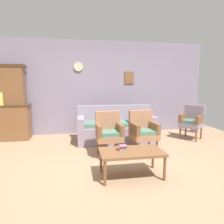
{
  "coord_description": "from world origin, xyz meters",
  "views": [
    {
      "loc": [
        -0.68,
        -3.39,
        1.48
      ],
      "look_at": [
        0.09,
        0.98,
        0.85
      ],
      "focal_mm": 32.53,
      "sensor_mm": 36.0,
      "label": 1
    }
  ],
  "objects_px": {
    "armchair_by_doorway": "(143,130)",
    "coffee_table": "(131,153)",
    "book_stack_on_table": "(122,147)",
    "vase_on_cabinet": "(0,99)",
    "side_cabinet": "(8,122)",
    "floor_vase_by_wall": "(194,122)",
    "floral_couch": "(116,128)",
    "armchair_near_couch_end": "(109,131)",
    "wingback_chair_by_fireplace": "(192,120)"
  },
  "relations": [
    {
      "from": "floral_couch",
      "to": "floor_vase_by_wall",
      "type": "bearing_deg",
      "value": 11.69
    },
    {
      "from": "floral_couch",
      "to": "floor_vase_by_wall",
      "type": "xyz_separation_m",
      "value": [
        2.54,
        0.53,
        -0.02
      ]
    },
    {
      "from": "floral_couch",
      "to": "armchair_by_doorway",
      "type": "bearing_deg",
      "value": -68.6
    },
    {
      "from": "floor_vase_by_wall",
      "to": "vase_on_cabinet",
      "type": "bearing_deg",
      "value": -179.2
    },
    {
      "from": "coffee_table",
      "to": "armchair_near_couch_end",
      "type": "bearing_deg",
      "value": 100.73
    },
    {
      "from": "coffee_table",
      "to": "floor_vase_by_wall",
      "type": "xyz_separation_m",
      "value": [
        2.69,
        2.55,
        -0.07
      ]
    },
    {
      "from": "floral_couch",
      "to": "side_cabinet",
      "type": "bearing_deg",
      "value": 167.29
    },
    {
      "from": "vase_on_cabinet",
      "to": "wingback_chair_by_fireplace",
      "type": "relative_size",
      "value": 0.35
    },
    {
      "from": "side_cabinet",
      "to": "armchair_near_couch_end",
      "type": "relative_size",
      "value": 1.28
    },
    {
      "from": "floral_couch",
      "to": "book_stack_on_table",
      "type": "relative_size",
      "value": 12.58
    },
    {
      "from": "vase_on_cabinet",
      "to": "coffee_table",
      "type": "xyz_separation_m",
      "value": [
        2.71,
        -2.48,
        -0.71
      ]
    },
    {
      "from": "floral_couch",
      "to": "armchair_near_couch_end",
      "type": "xyz_separation_m",
      "value": [
        -0.34,
        -0.99,
        0.17
      ]
    },
    {
      "from": "coffee_table",
      "to": "wingback_chair_by_fireplace",
      "type": "bearing_deg",
      "value": 40.71
    },
    {
      "from": "wingback_chair_by_fireplace",
      "to": "floor_vase_by_wall",
      "type": "distance_m",
      "value": 0.85
    },
    {
      "from": "wingback_chair_by_fireplace",
      "to": "coffee_table",
      "type": "distance_m",
      "value": 2.9
    },
    {
      "from": "coffee_table",
      "to": "floor_vase_by_wall",
      "type": "bearing_deg",
      "value": 43.51
    },
    {
      "from": "wingback_chair_by_fireplace",
      "to": "side_cabinet",
      "type": "bearing_deg",
      "value": 170.97
    },
    {
      "from": "floral_couch",
      "to": "coffee_table",
      "type": "xyz_separation_m",
      "value": [
        -0.15,
        -2.03,
        0.05
      ]
    },
    {
      "from": "side_cabinet",
      "to": "armchair_near_couch_end",
      "type": "bearing_deg",
      "value": -33.65
    },
    {
      "from": "floral_couch",
      "to": "coffee_table",
      "type": "height_order",
      "value": "floral_couch"
    },
    {
      "from": "side_cabinet",
      "to": "floral_couch",
      "type": "relative_size",
      "value": 0.59
    },
    {
      "from": "floral_couch",
      "to": "book_stack_on_table",
      "type": "xyz_separation_m",
      "value": [
        -0.28,
        -1.95,
        0.13
      ]
    },
    {
      "from": "side_cabinet",
      "to": "floor_vase_by_wall",
      "type": "height_order",
      "value": "side_cabinet"
    },
    {
      "from": "floral_couch",
      "to": "floor_vase_by_wall",
      "type": "relative_size",
      "value": 3.24
    },
    {
      "from": "vase_on_cabinet",
      "to": "coffee_table",
      "type": "height_order",
      "value": "vase_on_cabinet"
    },
    {
      "from": "armchair_near_couch_end",
      "to": "coffee_table",
      "type": "distance_m",
      "value": 1.06
    },
    {
      "from": "floral_couch",
      "to": "coffee_table",
      "type": "bearing_deg",
      "value": -94.12
    },
    {
      "from": "armchair_by_doorway",
      "to": "book_stack_on_table",
      "type": "relative_size",
      "value": 5.79
    },
    {
      "from": "vase_on_cabinet",
      "to": "armchair_by_doorway",
      "type": "relative_size",
      "value": 0.35
    },
    {
      "from": "vase_on_cabinet",
      "to": "armchair_near_couch_end",
      "type": "distance_m",
      "value": 2.96
    },
    {
      "from": "coffee_table",
      "to": "armchair_by_doorway",
      "type": "bearing_deg",
      "value": 62.28
    },
    {
      "from": "armchair_by_doorway",
      "to": "floor_vase_by_wall",
      "type": "xyz_separation_m",
      "value": [
        2.15,
        1.53,
        -0.2
      ]
    },
    {
      "from": "floral_couch",
      "to": "armchair_near_couch_end",
      "type": "height_order",
      "value": "same"
    },
    {
      "from": "book_stack_on_table",
      "to": "vase_on_cabinet",
      "type": "bearing_deg",
      "value": 136.98
    },
    {
      "from": "side_cabinet",
      "to": "coffee_table",
      "type": "bearing_deg",
      "value": -45.25
    },
    {
      "from": "side_cabinet",
      "to": "vase_on_cabinet",
      "type": "xyz_separation_m",
      "value": [
        -0.08,
        -0.18,
        0.62
      ]
    },
    {
      "from": "floral_couch",
      "to": "armchair_by_doorway",
      "type": "relative_size",
      "value": 2.17
    },
    {
      "from": "armchair_by_doorway",
      "to": "wingback_chair_by_fireplace",
      "type": "xyz_separation_m",
      "value": [
        1.65,
        0.86,
        0.0
      ]
    },
    {
      "from": "side_cabinet",
      "to": "armchair_by_doorway",
      "type": "bearing_deg",
      "value": -27.2
    },
    {
      "from": "vase_on_cabinet",
      "to": "book_stack_on_table",
      "type": "distance_m",
      "value": 3.58
    },
    {
      "from": "coffee_table",
      "to": "side_cabinet",
      "type": "bearing_deg",
      "value": 134.75
    },
    {
      "from": "armchair_near_couch_end",
      "to": "floor_vase_by_wall",
      "type": "xyz_separation_m",
      "value": [
        2.88,
        1.52,
        -0.2
      ]
    },
    {
      "from": "coffee_table",
      "to": "book_stack_on_table",
      "type": "height_order",
      "value": "book_stack_on_table"
    },
    {
      "from": "floral_couch",
      "to": "coffee_table",
      "type": "distance_m",
      "value": 2.03
    },
    {
      "from": "armchair_near_couch_end",
      "to": "coffee_table",
      "type": "bearing_deg",
      "value": -79.27
    },
    {
      "from": "vase_on_cabinet",
      "to": "wingback_chair_by_fireplace",
      "type": "distance_m",
      "value": 4.97
    },
    {
      "from": "side_cabinet",
      "to": "floor_vase_by_wall",
      "type": "bearing_deg",
      "value": -1.08
    },
    {
      "from": "armchair_by_doorway",
      "to": "wingback_chair_by_fireplace",
      "type": "relative_size",
      "value": 1.0
    },
    {
      "from": "armchair_by_doorway",
      "to": "coffee_table",
      "type": "xyz_separation_m",
      "value": [
        -0.54,
        -1.02,
        -0.12
      ]
    },
    {
      "from": "armchair_by_doorway",
      "to": "wingback_chair_by_fireplace",
      "type": "height_order",
      "value": "same"
    }
  ]
}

